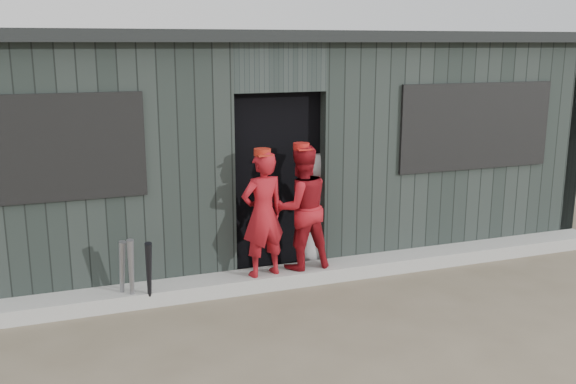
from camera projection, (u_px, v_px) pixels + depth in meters
name	position (u px, v px, depth m)	size (l,w,h in m)	color
ground	(365.00, 360.00, 5.16)	(80.00, 80.00, 0.00)	brown
curb	(287.00, 276.00, 6.81)	(8.00, 0.36, 0.15)	#9F9F9A
bat_left	(122.00, 274.00, 6.11)	(0.07, 0.07, 0.69)	gray
bat_mid	(131.00, 274.00, 6.05)	(0.07, 0.07, 0.72)	gray
bat_right	(149.00, 275.00, 6.05)	(0.07, 0.07, 0.71)	black
player_red_left	(263.00, 214.00, 6.50)	(0.47, 0.31, 1.30)	maroon
player_red_right	(301.00, 207.00, 6.73)	(0.64, 0.50, 1.32)	maroon
player_grey_back	(313.00, 208.00, 7.24)	(0.65, 0.43, 1.34)	#B3B3B3
dugout	(241.00, 141.00, 8.08)	(8.30, 3.30, 2.62)	black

